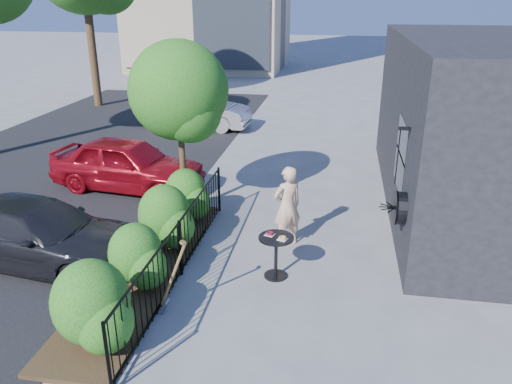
% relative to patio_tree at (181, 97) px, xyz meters
% --- Properties ---
extents(ground, '(120.00, 120.00, 0.00)m').
position_rel_patio_tree_xyz_m(ground, '(2.24, -2.76, -2.76)').
color(ground, gray).
rests_on(ground, ground).
extents(fence, '(0.05, 6.05, 1.10)m').
position_rel_patio_tree_xyz_m(fence, '(0.74, -2.76, -2.20)').
color(fence, black).
rests_on(fence, ground).
extents(planting_bed, '(1.30, 6.00, 0.08)m').
position_rel_patio_tree_xyz_m(planting_bed, '(0.04, -2.76, -2.72)').
color(planting_bed, '#382616').
rests_on(planting_bed, ground).
extents(shrubs, '(1.10, 5.60, 1.24)m').
position_rel_patio_tree_xyz_m(shrubs, '(0.14, -2.66, -2.06)').
color(shrubs, '#135616').
rests_on(shrubs, ground).
extents(patio_tree, '(2.20, 2.20, 3.94)m').
position_rel_patio_tree_xyz_m(patio_tree, '(0.00, 0.00, 0.00)').
color(patio_tree, '#3F2B19').
rests_on(patio_tree, ground).
extents(street, '(9.00, 30.00, 0.01)m').
position_rel_patio_tree_xyz_m(street, '(-4.76, 0.24, -2.76)').
color(street, black).
rests_on(street, ground).
extents(cafe_table, '(0.65, 0.65, 0.87)m').
position_rel_patio_tree_xyz_m(cafe_table, '(2.47, -2.53, -2.20)').
color(cafe_table, black).
rests_on(cafe_table, ground).
extents(woman, '(0.74, 0.70, 1.71)m').
position_rel_patio_tree_xyz_m(woman, '(2.52, -1.20, -1.91)').
color(woman, '#DDB28F').
rests_on(woman, ground).
extents(shovel, '(0.49, 0.18, 1.37)m').
position_rel_patio_tree_xyz_m(shovel, '(0.98, -3.95, -2.16)').
color(shovel, brown).
rests_on(shovel, ground).
extents(car_red, '(4.26, 2.14, 1.39)m').
position_rel_patio_tree_xyz_m(car_red, '(-1.99, 1.26, -2.07)').
color(car_red, '#A00D1A').
rests_on(car_red, ground).
extents(car_silver, '(4.23, 1.68, 1.37)m').
position_rel_patio_tree_xyz_m(car_silver, '(-2.03, 7.95, -2.08)').
color(car_silver, '#A1A1A6').
rests_on(car_silver, ground).
extents(car_darkgrey, '(4.42, 2.23, 1.23)m').
position_rel_patio_tree_xyz_m(car_darkgrey, '(-2.10, -2.76, -2.15)').
color(car_darkgrey, black).
rests_on(car_darkgrey, ground).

